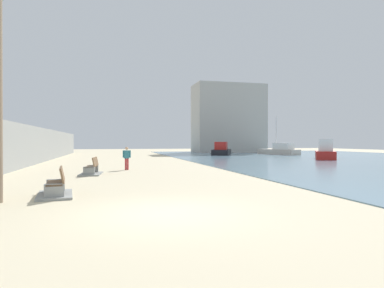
{
  "coord_description": "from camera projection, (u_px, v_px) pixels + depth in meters",
  "views": [
    {
      "loc": [
        -1.33,
        -8.41,
        1.84
      ],
      "look_at": [
        3.94,
        12.66,
        1.69
      ],
      "focal_mm": 31.03,
      "sensor_mm": 36.0,
      "label": 1
    }
  ],
  "objects": [
    {
      "name": "bench_far",
      "position": [
        92.0,
        170.0,
        18.57
      ],
      "size": [
        1.3,
        2.2,
        0.98
      ],
      "color": "gray",
      "rests_on": "ground"
    },
    {
      "name": "boat_mid_bay",
      "position": [
        279.0,
        150.0,
        46.94
      ],
      "size": [
        3.56,
        7.08,
        5.43
      ],
      "color": "beige",
      "rests_on": "water_bay"
    },
    {
      "name": "boat_far_right",
      "position": [
        222.0,
        150.0,
        46.29
      ],
      "size": [
        4.77,
        7.0,
        1.8
      ],
      "color": "black",
      "rests_on": "water_bay"
    },
    {
      "name": "harbor_building",
      "position": [
        228.0,
        119.0,
        57.64
      ],
      "size": [
        12.0,
        6.0,
        11.71
      ],
      "primitive_type": "cube",
      "color": "#ADAAA3",
      "rests_on": "ground"
    },
    {
      "name": "water_bay",
      "position": [
        381.0,
        161.0,
        31.78
      ],
      "size": [
        36.0,
        68.0,
        0.04
      ],
      "primitive_type": "cube",
      "color": "#6B8EA3",
      "rests_on": "ground"
    },
    {
      "name": "boat_distant",
      "position": [
        325.0,
        152.0,
        34.59
      ],
      "size": [
        4.21,
        5.08,
        2.07
      ],
      "color": "red",
      "rests_on": "water_bay"
    },
    {
      "name": "ground_plane",
      "position": [
        127.0,
        165.0,
        25.96
      ],
      "size": [
        120.0,
        120.0,
        0.0
      ],
      "primitive_type": "plane",
      "color": "beige"
    },
    {
      "name": "bench_near",
      "position": [
        56.0,
        189.0,
        11.23
      ],
      "size": [
        1.33,
        2.21,
        0.98
      ],
      "color": "gray",
      "rests_on": "ground"
    },
    {
      "name": "seawall",
      "position": [
        22.0,
        146.0,
        24.13
      ],
      "size": [
        0.8,
        64.0,
        3.09
      ],
      "primitive_type": "cube",
      "color": "gray",
      "rests_on": "ground"
    },
    {
      "name": "person_walking",
      "position": [
        127.0,
        157.0,
        21.68
      ],
      "size": [
        0.52,
        0.25,
        1.51
      ],
      "color": "#B22D33",
      "rests_on": "ground"
    }
  ]
}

